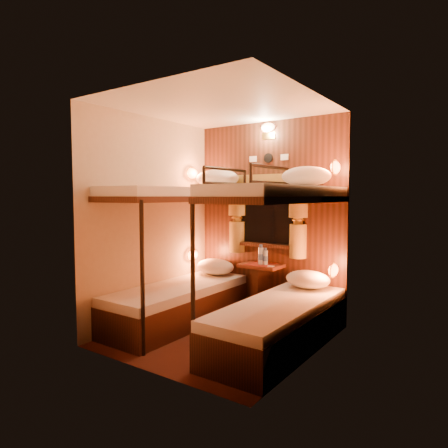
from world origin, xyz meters
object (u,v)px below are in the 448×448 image
Objects in this scene: table at (261,283)px; bunk_right at (279,291)px; bottle_right at (265,258)px; bunk_left at (179,276)px; bottle_left at (261,256)px.

bunk_right is at bearing -50.33° from table.
bottle_right reaches higher than table.
bunk_right is at bearing -52.85° from bottle_right.
bunk_right is at bearing 0.00° from bunk_left.
table is 0.34m from bottle_left.
bottle_left is 0.06m from bottle_right.
table is at bearing 115.96° from bottle_left.
bottle_left is at bearing 48.59° from bunk_left.
bunk_left is at bearing 180.00° from bunk_right.
bunk_right is 1.02m from table.
table is (-0.65, 0.78, -0.14)m from bunk_right.
bunk_right is 2.90× the size of table.
bunk_right is 7.75× the size of bottle_left.
table is 3.15× the size of bottle_right.
bunk_right reaches higher than bottle_right.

